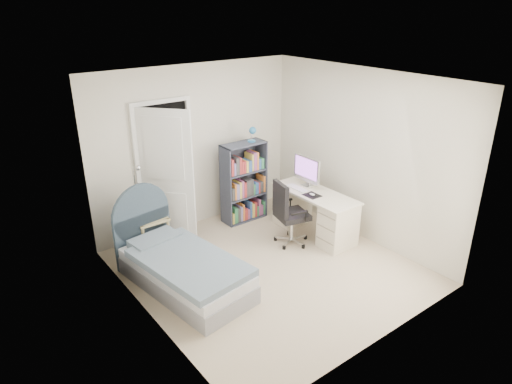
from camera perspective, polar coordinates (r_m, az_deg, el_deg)
room_shell at (r=5.65m, az=1.76°, el=1.27°), size 3.50×3.70×2.60m
door at (r=6.66m, az=-11.19°, el=2.28°), size 0.92×0.64×2.06m
bed at (r=5.84m, az=-9.35°, el=-9.22°), size 1.10×1.94×1.13m
nightstand at (r=6.56m, az=-13.21°, el=-4.13°), size 0.44×0.44×0.63m
floor_lamp at (r=6.59m, az=-14.30°, el=-3.03°), size 0.18×0.18×1.29m
bookcase at (r=7.31m, az=-1.47°, el=0.82°), size 0.73×0.31×1.53m
desk at (r=6.98m, az=7.26°, el=-2.36°), size 0.56×1.40×1.15m
office_chair at (r=6.58m, az=3.96°, el=-2.33°), size 0.53×0.55×0.97m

